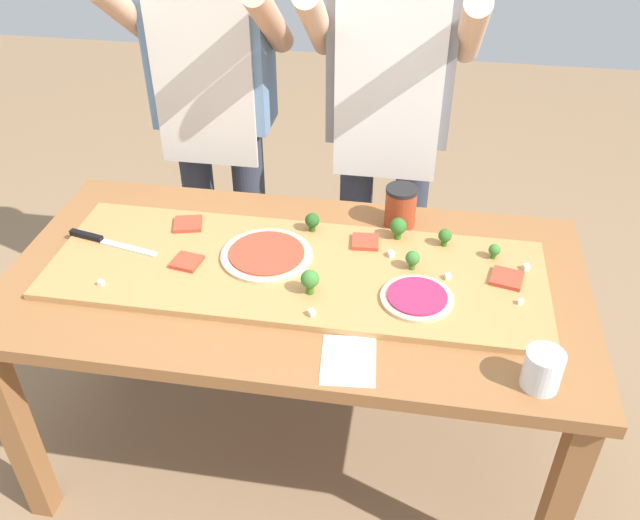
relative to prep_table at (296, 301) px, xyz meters
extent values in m
plane|color=#896B4C|center=(0.00, 0.00, -0.66)|extent=(8.00, 8.00, 0.00)
cube|color=brown|center=(-0.75, -0.36, -0.30)|extent=(0.07, 0.07, 0.72)
cube|color=brown|center=(0.75, -0.36, -0.30)|extent=(0.07, 0.07, 0.72)
cube|color=brown|center=(-0.75, 0.36, -0.30)|extent=(0.07, 0.07, 0.72)
cube|color=brown|center=(0.75, 0.36, -0.30)|extent=(0.07, 0.07, 0.72)
cube|color=brown|center=(0.00, 0.00, 0.08)|extent=(1.63, 0.84, 0.04)
cube|color=#B27F47|center=(0.00, 0.01, 0.11)|extent=(1.39, 0.48, 0.02)
cube|color=#B7BABF|center=(-0.50, 0.02, 0.12)|extent=(0.19, 0.06, 0.00)
cube|color=black|center=(-0.64, 0.05, 0.13)|extent=(0.11, 0.04, 0.02)
cylinder|color=beige|center=(-0.09, 0.04, 0.12)|extent=(0.26, 0.26, 0.01)
cylinder|color=#BC3D28|center=(-0.09, 0.04, 0.13)|extent=(0.22, 0.22, 0.01)
cylinder|color=beige|center=(0.34, -0.08, 0.12)|extent=(0.19, 0.19, 0.01)
cylinder|color=#9E234C|center=(0.34, -0.08, 0.13)|extent=(0.16, 0.16, 0.01)
cube|color=#BC3D28|center=(0.58, 0.04, 0.12)|extent=(0.10, 0.10, 0.01)
cube|color=#BC3D28|center=(-0.31, -0.02, 0.12)|extent=(0.09, 0.09, 0.01)
cube|color=#BC3D28|center=(0.18, 0.16, 0.12)|extent=(0.08, 0.08, 0.01)
cube|color=#BC3D28|center=(-0.37, 0.16, 0.12)|extent=(0.10, 0.10, 0.01)
cylinder|color=#3F7220|center=(0.55, 0.14, 0.13)|extent=(0.02, 0.02, 0.02)
sphere|color=#38752D|center=(0.55, 0.14, 0.15)|extent=(0.03, 0.03, 0.03)
cylinder|color=#366618|center=(0.27, 0.20, 0.13)|extent=(0.02, 0.02, 0.02)
sphere|color=#2D6623|center=(0.27, 0.20, 0.16)|extent=(0.05, 0.05, 0.05)
cylinder|color=#3F7220|center=(0.06, -0.10, 0.13)|extent=(0.02, 0.02, 0.03)
sphere|color=#38752D|center=(0.06, -0.10, 0.16)|extent=(0.05, 0.05, 0.05)
cylinder|color=#3F7220|center=(0.32, 0.06, 0.13)|extent=(0.02, 0.02, 0.02)
sphere|color=#38752D|center=(0.32, 0.06, 0.15)|extent=(0.04, 0.04, 0.04)
cylinder|color=#366618|center=(0.41, 0.18, 0.13)|extent=(0.02, 0.02, 0.02)
sphere|color=#2D6623|center=(0.41, 0.18, 0.15)|extent=(0.04, 0.04, 0.04)
cylinder|color=#2C5915|center=(0.01, 0.20, 0.13)|extent=(0.02, 0.02, 0.02)
sphere|color=#23561E|center=(0.01, 0.20, 0.15)|extent=(0.04, 0.04, 0.04)
cube|color=white|center=(0.26, 0.10, 0.13)|extent=(0.02, 0.02, 0.02)
cube|color=silver|center=(0.64, 0.10, 0.13)|extent=(0.02, 0.02, 0.02)
cube|color=silver|center=(0.08, -0.19, 0.13)|extent=(0.02, 0.02, 0.02)
cube|color=white|center=(0.42, 0.02, 0.12)|extent=(0.02, 0.02, 0.02)
cube|color=white|center=(0.61, -0.05, 0.12)|extent=(0.01, 0.01, 0.01)
cube|color=white|center=(-0.51, -0.16, 0.12)|extent=(0.02, 0.02, 0.01)
cylinder|color=white|center=(0.64, -0.32, 0.15)|extent=(0.09, 0.09, 0.10)
cylinder|color=white|center=(0.64, -0.32, 0.13)|extent=(0.08, 0.08, 0.05)
cylinder|color=#99381E|center=(0.27, 0.31, 0.16)|extent=(0.10, 0.10, 0.12)
cylinder|color=black|center=(0.27, 0.31, 0.22)|extent=(0.10, 0.10, 0.01)
cube|color=white|center=(0.19, -0.31, 0.10)|extent=(0.15, 0.18, 0.00)
cylinder|color=#333847|center=(-0.51, 0.65, -0.21)|extent=(0.12, 0.12, 0.90)
cylinder|color=#333847|center=(-0.31, 0.65, -0.21)|extent=(0.12, 0.12, 0.90)
cube|color=#6689B2|center=(-0.41, 0.65, 0.51)|extent=(0.40, 0.20, 0.55)
cube|color=silver|center=(-0.41, 0.54, 0.43)|extent=(0.34, 0.01, 0.60)
cylinder|color=tan|center=(-0.64, 0.55, 0.63)|extent=(0.08, 0.39, 0.31)
cylinder|color=tan|center=(-0.18, 0.55, 0.63)|extent=(0.08, 0.39, 0.31)
cylinder|color=#333847|center=(0.10, 0.65, -0.21)|extent=(0.12, 0.12, 0.90)
cylinder|color=#333847|center=(0.30, 0.65, -0.21)|extent=(0.12, 0.12, 0.90)
cube|color=gray|center=(0.20, 0.65, 0.51)|extent=(0.40, 0.20, 0.55)
cube|color=white|center=(0.20, 0.54, 0.43)|extent=(0.34, 0.01, 0.60)
cylinder|color=#DBB293|center=(-0.03, 0.55, 0.63)|extent=(0.08, 0.39, 0.31)
cylinder|color=#DBB293|center=(0.43, 0.55, 0.63)|extent=(0.08, 0.39, 0.31)
camera|label=1|loc=(0.31, -1.47, 1.25)|focal=37.69mm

